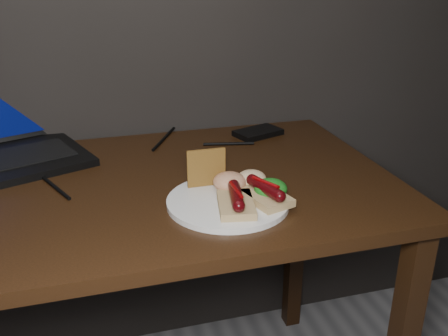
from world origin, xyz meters
TOP-DOWN VIEW (x-y plane):
  - desk at (0.00, 1.38)m, footprint 1.40×0.70m
  - hard_drive at (0.49, 1.63)m, footprint 0.15×0.12m
  - desk_cables at (-0.01, 1.53)m, footprint 0.95×0.44m
  - plate at (0.28, 1.23)m, footprint 0.31×0.31m
  - bread_sausage_center at (0.28, 1.18)m, footprint 0.09×0.13m
  - bread_sausage_right at (0.35, 1.20)m, footprint 0.10×0.13m
  - crispbread at (0.25, 1.30)m, footprint 0.08×0.01m
  - salad_greens at (0.37, 1.21)m, footprint 0.07×0.07m
  - salsa_mound at (0.29, 1.27)m, footprint 0.07×0.07m
  - coleslaw_mound at (0.35, 1.28)m, footprint 0.06×0.06m

SIDE VIEW (x-z plane):
  - desk at x=0.00m, z-range 0.29..1.04m
  - desk_cables at x=-0.01m, z-range 0.75..0.76m
  - plate at x=0.28m, z-range 0.75..0.76m
  - hard_drive at x=0.49m, z-range 0.75..0.77m
  - bread_sausage_center at x=0.28m, z-range 0.76..0.80m
  - bread_sausage_right at x=0.35m, z-range 0.76..0.80m
  - coleslaw_mound at x=0.35m, z-range 0.76..0.80m
  - salad_greens at x=0.37m, z-range 0.76..0.80m
  - salsa_mound at x=0.29m, z-range 0.76..0.80m
  - crispbread at x=0.25m, z-range 0.76..0.85m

